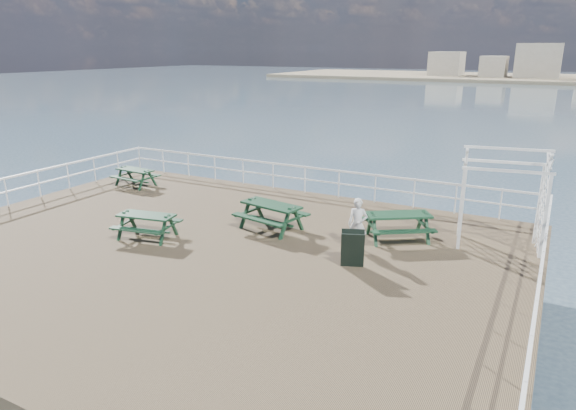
# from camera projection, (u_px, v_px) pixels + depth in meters

# --- Properties ---
(ground) EXTENTS (18.00, 14.00, 0.30)m
(ground) POSITION_uv_depth(u_px,v_px,m) (202.00, 253.00, 15.04)
(ground) COLOR brown
(ground) RESTS_ON ground
(railing) EXTENTS (17.77, 13.76, 1.10)m
(railing) POSITION_uv_depth(u_px,v_px,m) (246.00, 197.00, 16.94)
(railing) COLOR white
(railing) RESTS_ON ground
(picnic_table_a) EXTENTS (1.77, 1.47, 0.82)m
(picnic_table_a) POSITION_uv_depth(u_px,v_px,m) (135.00, 174.00, 21.66)
(picnic_table_a) COLOR #12321C
(picnic_table_a) RESTS_ON ground
(picnic_table_b) EXTENTS (2.24, 1.93, 0.97)m
(picnic_table_b) POSITION_uv_depth(u_px,v_px,m) (271.00, 211.00, 16.39)
(picnic_table_b) COLOR #12321C
(picnic_table_b) RESTS_ON ground
(picnic_table_c) EXTENTS (2.44, 2.34, 0.93)m
(picnic_table_c) POSITION_uv_depth(u_px,v_px,m) (398.00, 221.00, 15.51)
(picnic_table_c) COLOR #12321C
(picnic_table_c) RESTS_ON ground
(picnic_table_d) EXTENTS (1.97, 1.70, 0.85)m
(picnic_table_d) POSITION_uv_depth(u_px,v_px,m) (147.00, 221.00, 15.67)
(picnic_table_d) COLOR #12321C
(picnic_table_d) RESTS_ON ground
(trellis_arbor) EXTENTS (2.54, 1.64, 2.94)m
(trellis_arbor) POSITION_uv_depth(u_px,v_px,m) (502.00, 204.00, 14.78)
(trellis_arbor) COLOR white
(trellis_arbor) RESTS_ON ground
(sandwich_board) EXTENTS (0.73, 0.64, 1.01)m
(sandwich_board) POSITION_uv_depth(u_px,v_px,m) (353.00, 249.00, 13.59)
(sandwich_board) COLOR black
(sandwich_board) RESTS_ON ground
(person) EXTENTS (0.62, 0.48, 1.52)m
(person) POSITION_uv_depth(u_px,v_px,m) (358.00, 224.00, 14.70)
(person) COLOR silver
(person) RESTS_ON ground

